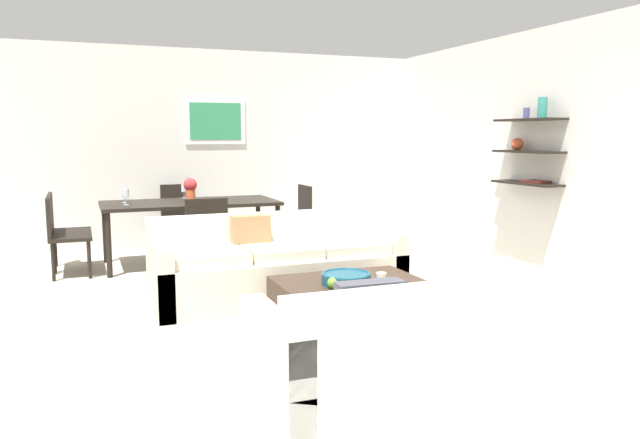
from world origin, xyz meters
name	(u,v)px	position (x,y,z in m)	size (l,w,h in m)	color
ground_plane	(298,306)	(0.00, 0.00, 0.00)	(18.00, 18.00, 0.00)	#BCB29E
back_wall_unit	(234,148)	(0.30, 3.53, 1.35)	(8.40, 0.09, 2.70)	silver
right_wall_shelf_unit	(530,151)	(3.03, 0.60, 1.35)	(0.34, 8.20, 2.70)	silver
sofa_beige	(276,268)	(-0.09, 0.34, 0.29)	(2.30, 0.90, 0.78)	beige
loveseat_white	(406,355)	(-0.10, -2.15, 0.29)	(1.69, 0.90, 0.78)	white
coffee_table	(354,306)	(0.19, -0.80, 0.19)	(1.15, 0.97, 0.38)	#38281E
decorative_bowl	(346,278)	(0.12, -0.81, 0.43)	(0.39, 0.39, 0.09)	navy
candle_jar	(381,278)	(0.39, -0.87, 0.42)	(0.08, 0.08, 0.08)	silver
apple_on_coffee_table	(333,283)	(-0.04, -0.91, 0.42)	(0.09, 0.09, 0.09)	#669E2D
dining_table	(190,207)	(-0.56, 2.25, 0.69)	(2.03, 0.98, 0.75)	black
dining_chair_right_far	(297,214)	(0.86, 2.47, 0.50)	(0.44, 0.44, 0.88)	black
dining_chair_foot	(205,233)	(-0.56, 1.35, 0.50)	(0.44, 0.44, 0.88)	black
dining_chair_left_near	(61,231)	(-1.99, 2.03, 0.50)	(0.44, 0.44, 0.88)	black
dining_chair_left_far	(62,226)	(-1.99, 2.47, 0.50)	(0.44, 0.44, 0.88)	black
dining_chair_head	(179,213)	(-0.56, 3.14, 0.50)	(0.44, 0.44, 0.88)	black
wine_glass_left_near	(126,194)	(-1.30, 2.12, 0.88)	(0.07, 0.07, 0.18)	silver
wine_glass_head	(184,189)	(-0.56, 2.68, 0.87)	(0.06, 0.06, 0.17)	silver
wine_glass_left_far	(124,193)	(-1.30, 2.37, 0.86)	(0.07, 0.07, 0.16)	silver
centerpiece_vase	(190,188)	(-0.55, 2.30, 0.91)	(0.16, 0.16, 0.28)	#D85933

